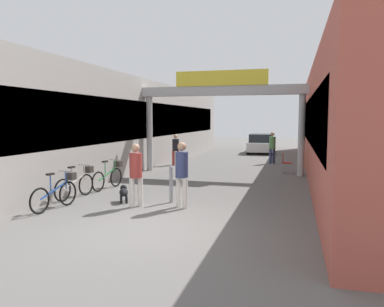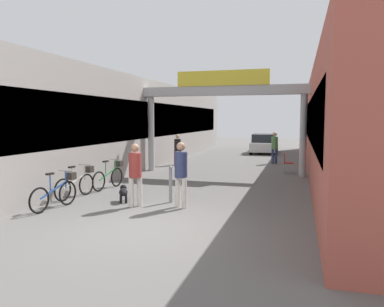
{
  "view_description": "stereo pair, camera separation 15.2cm",
  "coord_description": "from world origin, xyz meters",
  "px_view_note": "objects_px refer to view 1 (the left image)",
  "views": [
    {
      "loc": [
        3.05,
        -7.41,
        2.38
      ],
      "look_at": [
        0.0,
        3.75,
        1.3
      ],
      "focal_mm": 35.0,
      "sensor_mm": 36.0,
      "label": 1
    },
    {
      "loc": [
        3.2,
        -7.37,
        2.38
      ],
      "look_at": [
        0.0,
        3.75,
        1.3
      ],
      "focal_mm": 35.0,
      "sensor_mm": 36.0,
      "label": 2
    }
  ],
  "objects_px": {
    "pedestrian_companion": "(182,170)",
    "dog_on_leash": "(124,192)",
    "pedestrian_carrying_crate": "(176,148)",
    "bollard_post_metal": "(171,184)",
    "bicycle_green_third": "(109,176)",
    "pedestrian_with_dog": "(136,171)",
    "bicycle_blue_nearest": "(57,192)",
    "cafe_chair_red_nearer": "(285,161)",
    "bicycle_silver_second": "(77,183)",
    "parked_car_white": "(261,144)",
    "pedestrian_elderly_walking": "(272,145)"
  },
  "relations": [
    {
      "from": "bicycle_green_third",
      "to": "bollard_post_metal",
      "type": "distance_m",
      "value": 3.07
    },
    {
      "from": "dog_on_leash",
      "to": "bicycle_green_third",
      "type": "distance_m",
      "value": 2.23
    },
    {
      "from": "bicycle_silver_second",
      "to": "pedestrian_companion",
      "type": "bearing_deg",
      "value": -6.64
    },
    {
      "from": "bollard_post_metal",
      "to": "cafe_chair_red_nearer",
      "type": "relative_size",
      "value": 1.18
    },
    {
      "from": "bicycle_blue_nearest",
      "to": "bicycle_silver_second",
      "type": "height_order",
      "value": "same"
    },
    {
      "from": "pedestrian_elderly_walking",
      "to": "dog_on_leash",
      "type": "height_order",
      "value": "pedestrian_elderly_walking"
    },
    {
      "from": "bicycle_green_third",
      "to": "parked_car_white",
      "type": "height_order",
      "value": "parked_car_white"
    },
    {
      "from": "pedestrian_companion",
      "to": "dog_on_leash",
      "type": "xyz_separation_m",
      "value": [
        -1.81,
        0.24,
        -0.73
      ]
    },
    {
      "from": "bollard_post_metal",
      "to": "cafe_chair_red_nearer",
      "type": "height_order",
      "value": "bollard_post_metal"
    },
    {
      "from": "pedestrian_carrying_crate",
      "to": "bicycle_green_third",
      "type": "relative_size",
      "value": 0.94
    },
    {
      "from": "parked_car_white",
      "to": "bicycle_blue_nearest",
      "type": "bearing_deg",
      "value": -102.0
    },
    {
      "from": "cafe_chair_red_nearer",
      "to": "pedestrian_companion",
      "type": "bearing_deg",
      "value": -109.14
    },
    {
      "from": "pedestrian_elderly_walking",
      "to": "dog_on_leash",
      "type": "bearing_deg",
      "value": -108.62
    },
    {
      "from": "pedestrian_with_dog",
      "to": "bicycle_blue_nearest",
      "type": "xyz_separation_m",
      "value": [
        -1.93,
        -0.75,
        -0.55
      ]
    },
    {
      "from": "dog_on_leash",
      "to": "bollard_post_metal",
      "type": "height_order",
      "value": "bollard_post_metal"
    },
    {
      "from": "pedestrian_with_dog",
      "to": "dog_on_leash",
      "type": "xyz_separation_m",
      "value": [
        -0.59,
        0.45,
        -0.7
      ]
    },
    {
      "from": "pedestrian_companion",
      "to": "dog_on_leash",
      "type": "height_order",
      "value": "pedestrian_companion"
    },
    {
      "from": "bicycle_blue_nearest",
      "to": "bicycle_green_third",
      "type": "distance_m",
      "value": 2.95
    },
    {
      "from": "bicycle_green_third",
      "to": "bollard_post_metal",
      "type": "bearing_deg",
      "value": -28.35
    },
    {
      "from": "pedestrian_elderly_walking",
      "to": "bicycle_blue_nearest",
      "type": "distance_m",
      "value": 12.79
    },
    {
      "from": "pedestrian_companion",
      "to": "bicycle_green_third",
      "type": "height_order",
      "value": "pedestrian_companion"
    },
    {
      "from": "pedestrian_with_dog",
      "to": "bicycle_blue_nearest",
      "type": "bearing_deg",
      "value": -158.7
    },
    {
      "from": "pedestrian_with_dog",
      "to": "pedestrian_carrying_crate",
      "type": "distance_m",
      "value": 9.21
    },
    {
      "from": "pedestrian_with_dog",
      "to": "bicycle_green_third",
      "type": "relative_size",
      "value": 1.02
    },
    {
      "from": "bicycle_blue_nearest",
      "to": "bollard_post_metal",
      "type": "distance_m",
      "value": 3.07
    },
    {
      "from": "bicycle_blue_nearest",
      "to": "pedestrian_companion",
      "type": "bearing_deg",
      "value": 16.98
    },
    {
      "from": "pedestrian_carrying_crate",
      "to": "bicycle_silver_second",
      "type": "xyz_separation_m",
      "value": [
        -0.41,
        -8.42,
        -0.46
      ]
    },
    {
      "from": "pedestrian_companion",
      "to": "cafe_chair_red_nearer",
      "type": "bearing_deg",
      "value": 70.86
    },
    {
      "from": "bicycle_green_third",
      "to": "cafe_chair_red_nearer",
      "type": "height_order",
      "value": "bicycle_green_third"
    },
    {
      "from": "dog_on_leash",
      "to": "parked_car_white",
      "type": "distance_m",
      "value": 16.99
    },
    {
      "from": "pedestrian_companion",
      "to": "parked_car_white",
      "type": "xyz_separation_m",
      "value": [
        0.67,
        17.04,
        -0.37
      ]
    },
    {
      "from": "pedestrian_carrying_crate",
      "to": "bicycle_silver_second",
      "type": "height_order",
      "value": "pedestrian_carrying_crate"
    },
    {
      "from": "cafe_chair_red_nearer",
      "to": "parked_car_white",
      "type": "bearing_deg",
      "value": 100.65
    },
    {
      "from": "bicycle_blue_nearest",
      "to": "parked_car_white",
      "type": "relative_size",
      "value": 0.41
    },
    {
      "from": "bicycle_blue_nearest",
      "to": "pedestrian_elderly_walking",
      "type": "bearing_deg",
      "value": 67.4
    },
    {
      "from": "parked_car_white",
      "to": "pedestrian_elderly_walking",
      "type": "bearing_deg",
      "value": -80.07
    },
    {
      "from": "pedestrian_companion",
      "to": "dog_on_leash",
      "type": "bearing_deg",
      "value": 172.58
    },
    {
      "from": "pedestrian_companion",
      "to": "bicycle_silver_second",
      "type": "height_order",
      "value": "pedestrian_companion"
    },
    {
      "from": "pedestrian_carrying_crate",
      "to": "cafe_chair_red_nearer",
      "type": "xyz_separation_m",
      "value": [
        5.52,
        -1.58,
        -0.35
      ]
    },
    {
      "from": "bollard_post_metal",
      "to": "pedestrian_with_dog",
      "type": "bearing_deg",
      "value": -135.36
    },
    {
      "from": "pedestrian_carrying_crate",
      "to": "bollard_post_metal",
      "type": "height_order",
      "value": "pedestrian_carrying_crate"
    },
    {
      "from": "cafe_chair_red_nearer",
      "to": "bicycle_green_third",
      "type": "bearing_deg",
      "value": -137.32
    },
    {
      "from": "bicycle_blue_nearest",
      "to": "bollard_post_metal",
      "type": "bearing_deg",
      "value": 29.12
    },
    {
      "from": "pedestrian_carrying_crate",
      "to": "dog_on_leash",
      "type": "xyz_separation_m",
      "value": [
        1.19,
        -8.59,
        -0.61
      ]
    },
    {
      "from": "pedestrian_with_dog",
      "to": "bollard_post_metal",
      "type": "xyz_separation_m",
      "value": [
        0.75,
        0.74,
        -0.45
      ]
    },
    {
      "from": "pedestrian_carrying_crate",
      "to": "dog_on_leash",
      "type": "bearing_deg",
      "value": -82.11
    },
    {
      "from": "pedestrian_carrying_crate",
      "to": "bollard_post_metal",
      "type": "distance_m",
      "value": 8.68
    },
    {
      "from": "pedestrian_companion",
      "to": "bollard_post_metal",
      "type": "xyz_separation_m",
      "value": [
        -0.48,
        0.53,
        -0.48
      ]
    },
    {
      "from": "bicycle_green_third",
      "to": "cafe_chair_red_nearer",
      "type": "bearing_deg",
      "value": 42.68
    },
    {
      "from": "pedestrian_with_dog",
      "to": "bicycle_green_third",
      "type": "distance_m",
      "value": 2.99
    }
  ]
}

